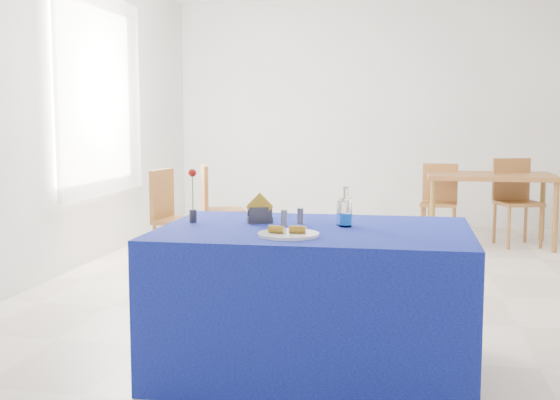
% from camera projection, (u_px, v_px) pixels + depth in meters
% --- Properties ---
extents(floor, '(7.00, 7.00, 0.00)m').
position_uv_depth(floor, '(353.00, 290.00, 5.45)').
color(floor, beige).
rests_on(floor, ground).
extents(room_shell, '(7.00, 7.00, 7.00)m').
position_uv_depth(room_shell, '(356.00, 62.00, 5.25)').
color(room_shell, silver).
rests_on(room_shell, ground).
extents(window_pane, '(0.04, 1.50, 1.60)m').
position_uv_depth(window_pane, '(95.00, 95.00, 6.49)').
color(window_pane, white).
rests_on(window_pane, room_shell).
extents(curtain, '(0.04, 1.75, 1.85)m').
position_uv_depth(curtain, '(102.00, 95.00, 6.48)').
color(curtain, white).
rests_on(curtain, room_shell).
extents(plate, '(0.30, 0.30, 0.01)m').
position_uv_depth(plate, '(288.00, 234.00, 3.39)').
color(plate, white).
rests_on(plate, blue_table).
extents(drinking_glass, '(0.07, 0.07, 0.13)m').
position_uv_depth(drinking_glass, '(343.00, 213.00, 3.73)').
color(drinking_glass, white).
rests_on(drinking_glass, blue_table).
extents(salt_shaker, '(0.03, 0.03, 0.08)m').
position_uv_depth(salt_shaker, '(284.00, 218.00, 3.70)').
color(salt_shaker, gray).
rests_on(salt_shaker, blue_table).
extents(pepper_shaker, '(0.03, 0.03, 0.08)m').
position_uv_depth(pepper_shaker, '(300.00, 216.00, 3.77)').
color(pepper_shaker, slate).
rests_on(pepper_shaker, blue_table).
extents(blue_table, '(1.60, 1.10, 0.76)m').
position_uv_depth(blue_table, '(314.00, 299.00, 3.68)').
color(blue_table, navy).
rests_on(blue_table, floor).
extents(water_bottle, '(0.07, 0.07, 0.21)m').
position_uv_depth(water_bottle, '(346.00, 213.00, 3.67)').
color(water_bottle, white).
rests_on(water_bottle, blue_table).
extents(napkin_holder, '(0.15, 0.10, 0.17)m').
position_uv_depth(napkin_holder, '(260.00, 214.00, 3.80)').
color(napkin_holder, '#3D3C42').
rests_on(napkin_holder, blue_table).
extents(rose_vase, '(0.04, 0.04, 0.29)m').
position_uv_depth(rose_vase, '(193.00, 198.00, 3.81)').
color(rose_vase, '#27272D').
rests_on(rose_vase, blue_table).
extents(oak_table, '(1.30, 0.84, 0.76)m').
position_uv_depth(oak_table, '(490.00, 181.00, 7.39)').
color(oak_table, brown).
rests_on(oak_table, floor).
extents(chair_bg_left, '(0.41, 0.41, 0.85)m').
position_uv_depth(chair_bg_left, '(439.00, 197.00, 7.61)').
color(chair_bg_left, '#935E2A').
rests_on(chair_bg_left, floor).
extents(chair_bg_right, '(0.51, 0.51, 0.91)m').
position_uv_depth(chair_bg_right, '(515.00, 195.00, 7.40)').
color(chair_bg_right, '#935E2A').
rests_on(chair_bg_right, floor).
extents(chair_win_a, '(0.45, 0.45, 0.89)m').
position_uv_depth(chair_win_a, '(172.00, 212.00, 6.16)').
color(chair_win_a, '#935E2A').
rests_on(chair_win_a, floor).
extents(chair_win_b, '(0.51, 0.51, 0.88)m').
position_uv_depth(chair_win_b, '(215.00, 204.00, 6.80)').
color(chair_win_b, '#935E2A').
rests_on(chair_win_b, floor).
extents(banana_pieces, '(0.18, 0.06, 0.04)m').
position_uv_depth(banana_pieces, '(287.00, 229.00, 3.37)').
color(banana_pieces, gold).
rests_on(banana_pieces, plate).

